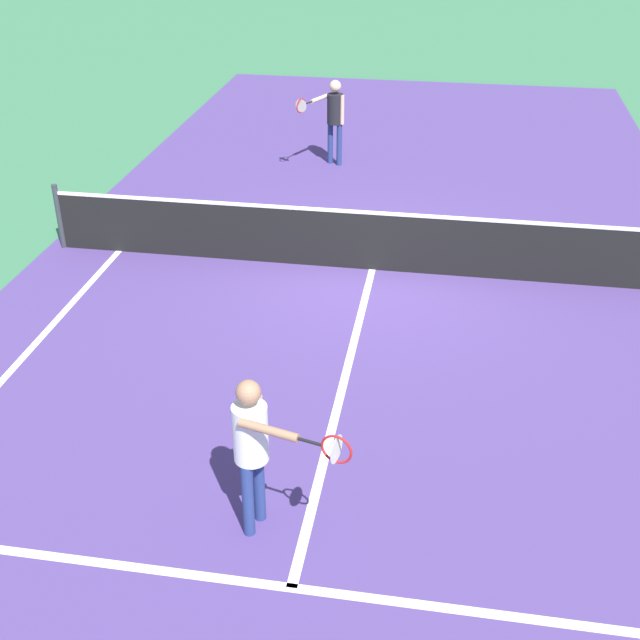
{
  "coord_description": "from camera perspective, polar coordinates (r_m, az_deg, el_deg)",
  "views": [
    {
      "loc": [
        1.08,
        -11.36,
        5.58
      ],
      "look_at": [
        -0.25,
        -3.42,
        1.0
      ],
      "focal_mm": 46.09,
      "sensor_mm": 36.0,
      "label": 1
    }
  ],
  "objects": [
    {
      "name": "net",
      "position": [
        12.49,
        3.72,
        5.55
      ],
      "size": [
        10.19,
        0.09,
        1.07
      ],
      "color": "#33383D",
      "rests_on": "ground_plane"
    },
    {
      "name": "line_center_service",
      "position": [
        9.94,
        1.61,
        -4.49
      ],
      "size": [
        0.1,
        6.4,
        0.01
      ],
      "primitive_type": "cube",
      "color": "white",
      "rests_on": "ground_plane"
    },
    {
      "name": "player_near",
      "position": [
        7.42,
        -4.64,
        -8.35
      ],
      "size": [
        1.13,
        0.72,
        1.65
      ],
      "color": "navy",
      "rests_on": "ground_plane"
    },
    {
      "name": "court_surface_inbounds",
      "position": [
        12.7,
        3.65,
        3.52
      ],
      "size": [
        10.62,
        24.4,
        0.0
      ],
      "primitive_type": "cube",
      "color": "#4C387A",
      "rests_on": "ground_plane"
    },
    {
      "name": "player_far",
      "position": [
        16.93,
        0.98,
        14.19
      ],
      "size": [
        0.85,
        1.06,
        1.71
      ],
      "color": "navy",
      "rests_on": "ground_plane"
    },
    {
      "name": "line_service_near",
      "position": [
        7.54,
        -1.99,
        -18.08
      ],
      "size": [
        8.22,
        0.1,
        0.01
      ],
      "primitive_type": "cube",
      "color": "white",
      "rests_on": "ground_plane"
    },
    {
      "name": "ground_plane",
      "position": [
        12.7,
        3.65,
        3.52
      ],
      "size": [
        60.0,
        60.0,
        0.0
      ],
      "primitive_type": "plane",
      "color": "#38724C"
    }
  ]
}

